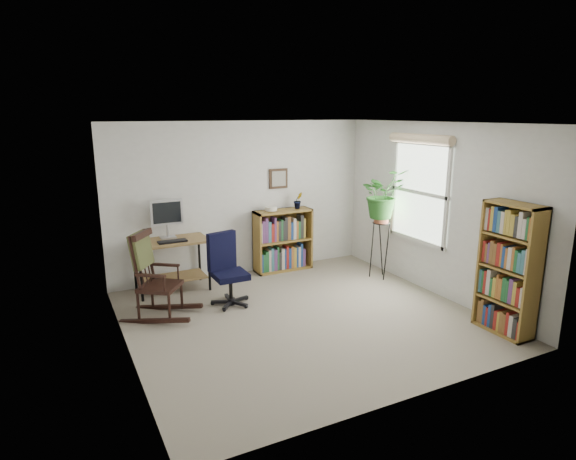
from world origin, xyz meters
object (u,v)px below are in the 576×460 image
desk (172,265)px  low_bookshelf (283,240)px  office_chair (230,270)px  tall_bookshelf (509,269)px  rocking_chair (159,275)px

desk → low_bookshelf: 1.85m
office_chair → tall_bookshelf: size_ratio=0.64×
desk → office_chair: 1.07m
tall_bookshelf → rocking_chair: bearing=147.4°
desk → rocking_chair: (-0.36, -0.88, 0.19)m
rocking_chair → tall_bookshelf: (3.50, -2.24, 0.21)m
office_chair → tall_bookshelf: (2.58, -2.22, 0.28)m
rocking_chair → desk: bearing=14.6°
tall_bookshelf → low_bookshelf: bearing=111.8°
rocking_chair → tall_bookshelf: size_ratio=0.73×
rocking_chair → low_bookshelf: bearing=-29.0°
low_bookshelf → tall_bookshelf: size_ratio=0.65×
desk → low_bookshelf: bearing=3.7°
office_chair → rocking_chair: bearing=165.4°
desk → rocking_chair: 0.96m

